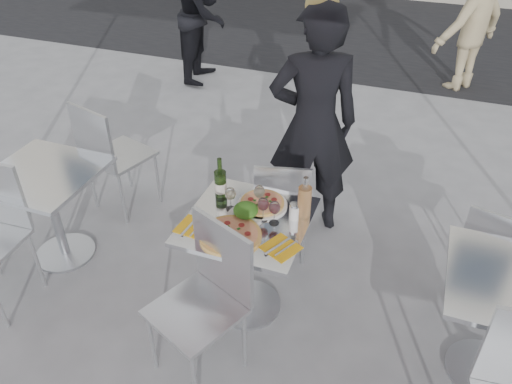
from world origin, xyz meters
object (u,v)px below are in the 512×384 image
(carafe, at_px, (304,202))
(side_chair_rfar, at_px, (492,250))
(chair_near, at_px, (208,290))
(pizza_far, at_px, (262,203))
(side_table_right, at_px, (509,310))
(pizza_near, at_px, (230,235))
(side_chair_lfar, at_px, (108,150))
(napkin_right, at_px, (281,247))
(pedestrian_b, at_px, (471,21))
(chair_far, at_px, (283,201))
(salad_plate, at_px, (246,211))
(wineglass_white_a, at_px, (230,194))
(side_table_left, at_px, (49,197))
(wineglass_white_b, at_px, (259,192))
(wine_bottle, at_px, (220,184))
(main_table, at_px, (248,246))
(wineglass_red_a, at_px, (263,205))
(sugar_shaker, at_px, (295,211))
(woman_diner, at_px, (313,125))
(napkin_left, at_px, (193,226))
(wineglass_red_b, at_px, (275,208))
(pedestrian_a, at_px, (202,13))

(carafe, bearing_deg, side_chair_rfar, 20.41)
(chair_near, xyz_separation_m, pizza_far, (0.09, 0.62, 0.19))
(side_table_right, xyz_separation_m, pizza_near, (-1.53, -0.18, 0.22))
(side_chair_lfar, relative_size, napkin_right, 4.10)
(pedestrian_b, bearing_deg, side_chair_rfar, 41.42)
(chair_far, bearing_deg, salad_plate, 68.74)
(side_chair_lfar, bearing_deg, wineglass_white_a, 172.91)
(chair_far, relative_size, pedestrian_b, 0.52)
(side_chair_lfar, bearing_deg, pizza_near, 166.44)
(side_table_left, xyz_separation_m, wineglass_white_a, (1.37, 0.06, 0.32))
(side_table_left, xyz_separation_m, wineglass_white_b, (1.52, 0.14, 0.32))
(pizza_near, distance_m, wine_bottle, 0.39)
(wineglass_white_b, bearing_deg, main_table, -99.70)
(main_table, xyz_separation_m, wineglass_white_a, (-0.13, 0.06, 0.32))
(carafe, bearing_deg, salad_plate, -162.94)
(wineglass_white_b, relative_size, wineglass_red_a, 1.00)
(salad_plate, distance_m, napkin_right, 0.35)
(side_table_left, bearing_deg, side_table_right, 0.00)
(wineglass_white_a, relative_size, wineglass_white_b, 1.00)
(sugar_shaker, bearing_deg, woman_diner, 98.33)
(woman_diner, distance_m, napkin_left, 1.27)
(pedestrian_b, bearing_deg, chair_far, 21.02)
(wineglass_white_b, relative_size, napkin_right, 0.65)
(chair_far, bearing_deg, wine_bottle, 42.74)
(side_chair_lfar, bearing_deg, wine_bottle, 174.31)
(woman_diner, height_order, pedestrian_b, woman_diner)
(salad_plate, bearing_deg, wineglass_red_a, 2.43)
(wineglass_red_b, bearing_deg, sugar_shaker, 40.49)
(pedestrian_a, bearing_deg, side_chair_lfar, -175.90)
(side_chair_lfar, bearing_deg, carafe, -179.49)
(chair_far, height_order, side_chair_lfar, side_chair_lfar)
(chair_far, relative_size, side_chair_rfar, 1.03)
(pedestrian_a, relative_size, napkin_left, 8.42)
(wineglass_red_a, bearing_deg, sugar_shaker, 23.88)
(main_table, height_order, pedestrian_a, pedestrian_a)
(woman_diner, xyz_separation_m, pedestrian_a, (-2.08, 2.52, -0.06))
(pedestrian_b, bearing_deg, wineglass_red_a, 23.45)
(side_table_left, relative_size, wineglass_white_b, 4.76)
(side_chair_lfar, distance_m, pizza_near, 1.62)
(side_table_left, distance_m, pizza_far, 1.56)
(chair_far, distance_m, napkin_right, 0.81)
(pizza_far, distance_m, carafe, 0.29)
(pizza_far, distance_m, wine_bottle, 0.29)
(chair_far, distance_m, pedestrian_a, 3.60)
(pedestrian_b, distance_m, wineglass_red_b, 4.48)
(chair_near, bearing_deg, wineglass_white_a, 121.63)
(wine_bottle, distance_m, sugar_shaker, 0.49)
(pedestrian_a, relative_size, wineglass_red_b, 10.72)
(salad_plate, xyz_separation_m, wineglass_red_a, (0.11, 0.00, 0.07))
(side_table_left, xyz_separation_m, side_chair_lfar, (0.07, 0.63, 0.05))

